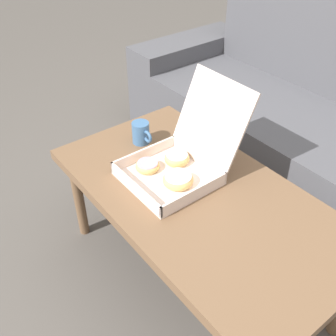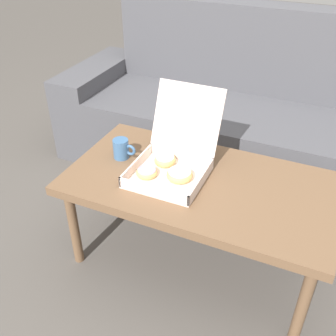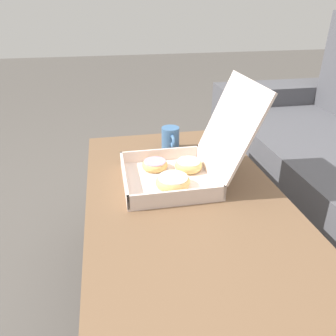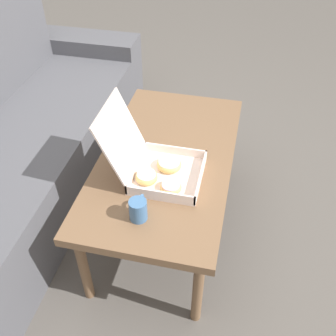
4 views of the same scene
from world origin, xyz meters
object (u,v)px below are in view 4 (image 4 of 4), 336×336
at_px(pastry_box, 155,165).
at_px(coffee_mug, 138,209).
at_px(coffee_table, 166,164).
at_px(couch, 4,154).

bearing_deg(pastry_box, coffee_mug, 179.06).
distance_m(coffee_table, coffee_mug, 0.40).
relative_size(coffee_table, pastry_box, 2.73).
distance_m(couch, coffee_mug, 0.96).
xyz_separation_m(couch, pastry_box, (-0.14, -0.87, 0.20)).
bearing_deg(coffee_mug, pastry_box, -0.94).
distance_m(coffee_table, pastry_box, 0.17).
bearing_deg(couch, pastry_box, -98.99).
xyz_separation_m(coffee_table, coffee_mug, (-0.39, 0.02, 0.09)).
xyz_separation_m(couch, coffee_table, (0.00, -0.88, 0.10)).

